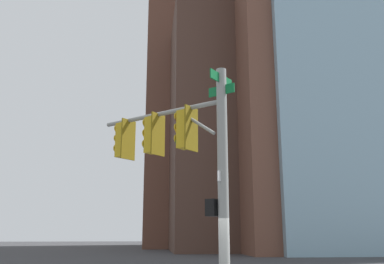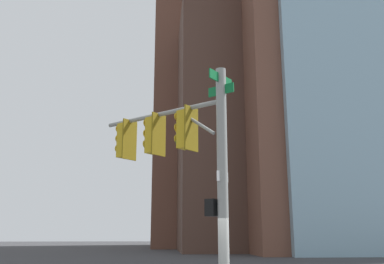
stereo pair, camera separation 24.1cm
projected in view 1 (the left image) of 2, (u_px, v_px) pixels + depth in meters
name	position (u px, v px, depth m)	size (l,w,h in m)	color
signal_pole_assembly	(181.00, 156.00, 10.71)	(3.08, 3.38, 6.17)	gray
building_brick_nearside	(288.00, 18.00, 55.38)	(20.36, 16.34, 59.91)	brown
building_brick_midblock	(224.00, 135.00, 57.65)	(22.13, 14.78, 30.56)	#4C3328
building_brick_farside	(202.00, 108.00, 71.63)	(21.86, 19.10, 46.11)	brown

